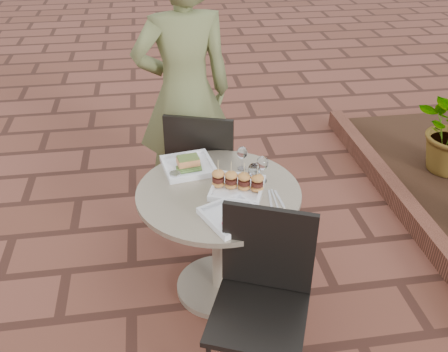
{
  "coord_description": "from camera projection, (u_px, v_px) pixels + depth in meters",
  "views": [
    {
      "loc": [
        -0.19,
        -2.53,
        2.24
      ],
      "look_at": [
        0.15,
        -0.3,
        0.82
      ],
      "focal_mm": 40.0,
      "sensor_mm": 36.0,
      "label": 1
    }
  ],
  "objects": [
    {
      "name": "wine_glass_mid",
      "position": [
        242.0,
        153.0,
        2.85
      ],
      "size": [
        0.06,
        0.06,
        0.14
      ],
      "color": "white",
      "rests_on": "cafe_table"
    },
    {
      "name": "steel_ramekin",
      "position": [
        175.0,
        176.0,
        2.79
      ],
      "size": [
        0.08,
        0.08,
        0.05
      ],
      "primitive_type": "cylinder",
      "rotation": [
        0.0,
        0.0,
        0.3
      ],
      "color": "silver",
      "rests_on": "cafe_table"
    },
    {
      "name": "cutlery_set",
      "position": [
        275.0,
        199.0,
        2.64
      ],
      "size": [
        0.09,
        0.19,
        0.0
      ],
      "primitive_type": null,
      "rotation": [
        0.0,
        0.0,
        -0.0
      ],
      "color": "silver",
      "rests_on": "cafe_table"
    },
    {
      "name": "planter_curb",
      "position": [
        402.0,
        203.0,
        3.75
      ],
      "size": [
        0.12,
        3.0,
        0.15
      ],
      "primitive_type": "cube",
      "color": "brown",
      "rests_on": "ground"
    },
    {
      "name": "ground",
      "position": [
        195.0,
        258.0,
        3.33
      ],
      "size": [
        60.0,
        60.0,
        0.0
      ],
      "primitive_type": "plane",
      "color": "brown",
      "rests_on": "ground"
    },
    {
      "name": "cafe_table",
      "position": [
        219.0,
        226.0,
        2.84
      ],
      "size": [
        0.9,
        0.9,
        0.73
      ],
      "color": "gray",
      "rests_on": "ground"
    },
    {
      "name": "plate_salmon",
      "position": [
        188.0,
        165.0,
        2.9
      ],
      "size": [
        0.32,
        0.32,
        0.08
      ],
      "rotation": [
        0.0,
        0.0,
        0.16
      ],
      "color": "white",
      "rests_on": "cafe_table"
    },
    {
      "name": "chair_far",
      "position": [
        203.0,
        163.0,
        3.32
      ],
      "size": [
        0.56,
        0.56,
        0.93
      ],
      "rotation": [
        0.0,
        0.0,
        2.82
      ],
      "color": "black",
      "rests_on": "ground"
    },
    {
      "name": "plate_sliders",
      "position": [
        238.0,
        184.0,
        2.69
      ],
      "size": [
        0.35,
        0.35,
        0.18
      ],
      "rotation": [
        0.0,
        0.0,
        -0.36
      ],
      "color": "white",
      "rests_on": "cafe_table"
    },
    {
      "name": "wine_glass_far",
      "position": [
        263.0,
        164.0,
        2.73
      ],
      "size": [
        0.07,
        0.07,
        0.16
      ],
      "color": "white",
      "rests_on": "cafe_table"
    },
    {
      "name": "chair_near",
      "position": [
        263.0,
        287.0,
        2.34
      ],
      "size": [
        0.58,
        0.58,
        0.93
      ],
      "rotation": [
        0.0,
        0.0,
        -0.39
      ],
      "color": "black",
      "rests_on": "ground"
    },
    {
      "name": "diner",
      "position": [
        184.0,
        94.0,
        3.35
      ],
      "size": [
        0.73,
        0.54,
        1.85
      ],
      "primitive_type": "imported",
      "rotation": [
        0.0,
        0.0,
        3.29
      ],
      "color": "brown",
      "rests_on": "ground"
    },
    {
      "name": "wine_glass_right",
      "position": [
        254.0,
        171.0,
        2.66
      ],
      "size": [
        0.07,
        0.07,
        0.16
      ],
      "color": "white",
      "rests_on": "cafe_table"
    },
    {
      "name": "plate_tuna",
      "position": [
        233.0,
        215.0,
        2.49
      ],
      "size": [
        0.36,
        0.36,
        0.03
      ],
      "rotation": [
        0.0,
        0.0,
        0.41
      ],
      "color": "white",
      "rests_on": "cafe_table"
    }
  ]
}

